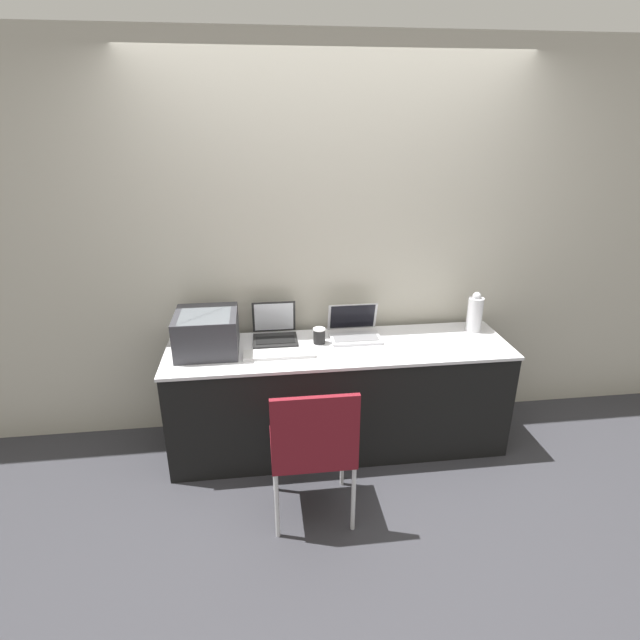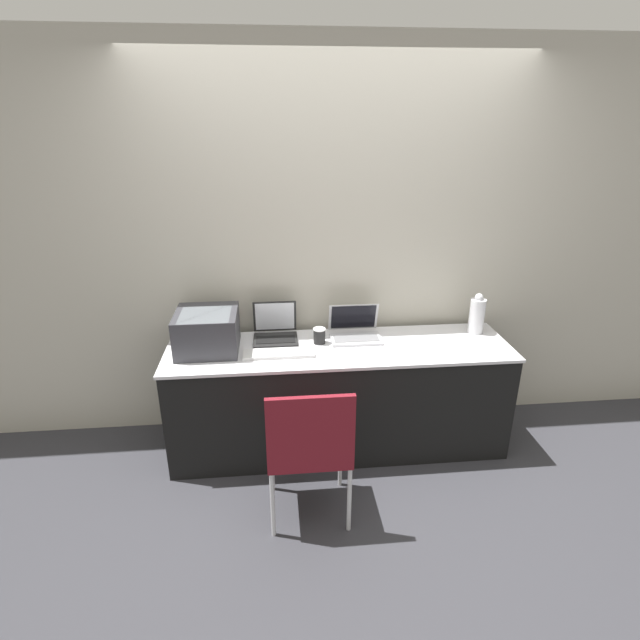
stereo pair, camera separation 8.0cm
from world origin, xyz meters
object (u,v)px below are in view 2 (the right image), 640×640
at_px(printer, 207,330).
at_px(laptop_right, 355,331).
at_px(external_keyboard, 279,354).
at_px(laptop_left, 275,331).
at_px(chair, 309,443).
at_px(coffee_cup, 319,336).
at_px(metal_pitcher, 477,315).

xyz_separation_m(printer, laptop_right, (0.96, 0.09, -0.09)).
distance_m(printer, external_keyboard, 0.48).
distance_m(laptop_left, chair, 0.92).
xyz_separation_m(laptop_right, coffee_cup, (-0.25, -0.07, 0.00)).
distance_m(coffee_cup, chair, 0.82).
bearing_deg(chair, laptop_left, 100.42).
xyz_separation_m(laptop_right, chair, (-0.37, -0.82, -0.28)).
relative_size(laptop_left, laptop_right, 0.86).
relative_size(printer, external_keyboard, 0.87).
bearing_deg(laptop_right, coffee_cup, -164.86).
relative_size(printer, coffee_cup, 3.74).
height_order(external_keyboard, chair, chair).
height_order(coffee_cup, metal_pitcher, metal_pitcher).
relative_size(printer, laptop_left, 1.34).
distance_m(metal_pitcher, chair, 1.52).
xyz_separation_m(laptop_left, coffee_cup, (0.29, -0.10, -0.00)).
bearing_deg(laptop_left, metal_pitcher, -1.04).
xyz_separation_m(laptop_right, external_keyboard, (-0.52, -0.22, -0.04)).
bearing_deg(external_keyboard, laptop_right, 23.00).
bearing_deg(coffee_cup, chair, -99.61).
height_order(laptop_left, laptop_right, laptop_left).
bearing_deg(printer, metal_pitcher, 3.21).
height_order(laptop_left, external_keyboard, laptop_left).
xyz_separation_m(printer, chair, (0.58, -0.73, -0.37)).
relative_size(coffee_cup, chair, 0.12).
distance_m(laptop_right, metal_pitcher, 0.84).
bearing_deg(laptop_right, printer, -174.54).
relative_size(external_keyboard, chair, 0.52).
bearing_deg(printer, laptop_left, 16.41).
bearing_deg(printer, laptop_right, 5.46).
bearing_deg(metal_pitcher, coffee_cup, -176.00).
height_order(printer, metal_pitcher, metal_pitcher).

